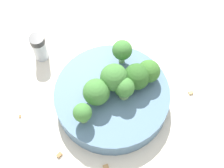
{
  "coord_description": "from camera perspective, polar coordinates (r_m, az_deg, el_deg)",
  "views": [
    {
      "loc": [
        0.09,
        -0.27,
        0.57
      ],
      "look_at": [
        0.0,
        0.0,
        0.07
      ],
      "focal_mm": 50.0,
      "sensor_mm": 36.0,
      "label": 1
    }
  ],
  "objects": [
    {
      "name": "almond_crumb_3",
      "position": [
        0.58,
        -1.16,
        -14.8
      ],
      "size": [
        0.01,
        0.01,
        0.01
      ],
      "primitive_type": "cube",
      "rotation": [
        0.0,
        0.0,
        0.66
      ],
      "color": "#AD7F4C",
      "rests_on": "ground_plane"
    },
    {
      "name": "broccoli_floret_2",
      "position": [
        0.55,
        -5.41,
        -5.33
      ],
      "size": [
        0.03,
        0.03,
        0.05
      ],
      "color": "#84AD66",
      "rests_on": "bowl"
    },
    {
      "name": "broccoli_floret_4",
      "position": [
        0.57,
        2.3,
        -0.73
      ],
      "size": [
        0.04,
        0.04,
        0.05
      ],
      "color": "#84AD66",
      "rests_on": "bowl"
    },
    {
      "name": "pepper_shaker",
      "position": [
        0.68,
        -13.14,
        6.54
      ],
      "size": [
        0.03,
        0.03,
        0.07
      ],
      "color": "#B2B7BC",
      "rests_on": "ground_plane"
    },
    {
      "name": "almond_crumb_1",
      "position": [
        0.6,
        -9.63,
        -12.59
      ],
      "size": [
        0.01,
        0.01,
        0.01
      ],
      "primitive_type": "cube",
      "rotation": [
        0.0,
        0.0,
        1.16
      ],
      "color": "olive",
      "rests_on": "ground_plane"
    },
    {
      "name": "broccoli_floret_1",
      "position": [
        0.57,
        0.25,
        1.19
      ],
      "size": [
        0.05,
        0.05,
        0.06
      ],
      "color": "#8EB770",
      "rests_on": "bowl"
    },
    {
      "name": "ground_plane",
      "position": [
        0.64,
        0.0,
        -3.23
      ],
      "size": [
        3.0,
        3.0,
        0.0
      ],
      "primitive_type": "plane",
      "color": "beige"
    },
    {
      "name": "bowl",
      "position": [
        0.62,
        0.0,
        -2.39
      ],
      "size": [
        0.23,
        0.23,
        0.04
      ],
      "primitive_type": "cylinder",
      "color": "slate",
      "rests_on": "ground_plane"
    },
    {
      "name": "broccoli_floret_3",
      "position": [
        0.61,
        1.87,
        6.14
      ],
      "size": [
        0.04,
        0.04,
        0.06
      ],
      "color": "#8EB770",
      "rests_on": "bowl"
    },
    {
      "name": "almond_crumb_2",
      "position": [
        0.65,
        -16.52,
        -5.62
      ],
      "size": [
        0.01,
        0.01,
        0.01
      ],
      "primitive_type": "cube",
      "rotation": [
        0.0,
        0.0,
        5.03
      ],
      "color": "olive",
      "rests_on": "ground_plane"
    },
    {
      "name": "broccoli_floret_5",
      "position": [
        0.57,
        -2.88,
        -1.53
      ],
      "size": [
        0.05,
        0.05,
        0.05
      ],
      "color": "#8EB770",
      "rests_on": "bowl"
    },
    {
      "name": "almond_crumb_0",
      "position": [
        0.66,
        14.26,
        -1.48
      ],
      "size": [
        0.01,
        0.01,
        0.01
      ],
      "primitive_type": "cube",
      "rotation": [
        0.0,
        0.0,
        3.83
      ],
      "color": "tan",
      "rests_on": "ground_plane"
    },
    {
      "name": "broccoli_floret_6",
      "position": [
        0.6,
        6.73,
        2.3
      ],
      "size": [
        0.04,
        0.04,
        0.05
      ],
      "color": "#8EB770",
      "rests_on": "bowl"
    },
    {
      "name": "broccoli_floret_0",
      "position": [
        0.59,
        4.53,
        1.33
      ],
      "size": [
        0.05,
        0.05,
        0.05
      ],
      "color": "#7A9E5B",
      "rests_on": "bowl"
    }
  ]
}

